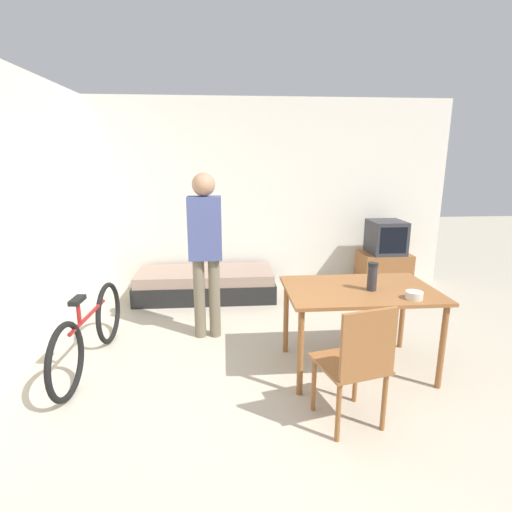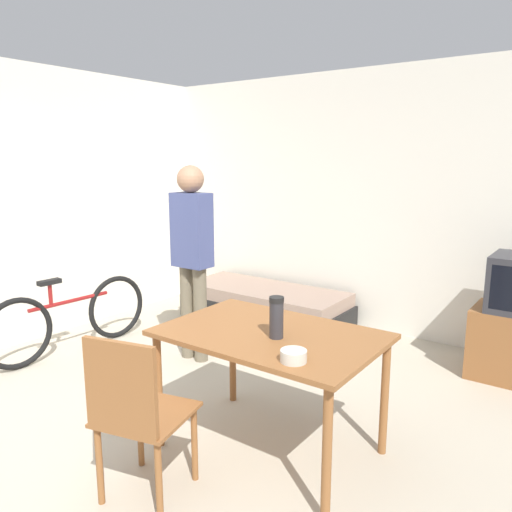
% 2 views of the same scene
% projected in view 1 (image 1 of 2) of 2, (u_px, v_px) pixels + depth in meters
% --- Properties ---
extents(ground_plane, '(20.00, 20.00, 0.00)m').
position_uv_depth(ground_plane, '(294.00, 437.00, 2.78)').
color(ground_plane, '#B2A893').
extents(wall_back, '(5.62, 0.06, 2.70)m').
position_uv_depth(wall_back, '(255.00, 196.00, 5.76)').
color(wall_back, silver).
rests_on(wall_back, ground_plane).
extents(wall_left, '(0.06, 4.39, 2.70)m').
position_uv_depth(wall_left, '(31.00, 214.00, 3.90)').
color(wall_left, silver).
rests_on(wall_left, ground_plane).
extents(daybed, '(1.88, 0.78, 0.39)m').
position_uv_depth(daybed, '(206.00, 284.00, 5.50)').
color(daybed, black).
rests_on(daybed, ground_plane).
extents(tv, '(0.67, 0.50, 1.04)m').
position_uv_depth(tv, '(384.00, 261.00, 5.62)').
color(tv, brown).
rests_on(tv, ground_plane).
extents(dining_table, '(1.30, 0.87, 0.77)m').
position_uv_depth(dining_table, '(359.00, 297.00, 3.53)').
color(dining_table, brown).
rests_on(dining_table, ground_plane).
extents(wooden_chair, '(0.54, 0.54, 0.94)m').
position_uv_depth(wooden_chair, '(358.00, 361.00, 2.75)').
color(wooden_chair, brown).
rests_on(wooden_chair, ground_plane).
extents(bicycle, '(0.14, 1.65, 0.73)m').
position_uv_depth(bicycle, '(90.00, 333.00, 3.65)').
color(bicycle, black).
rests_on(bicycle, ground_plane).
extents(person_standing, '(0.34, 0.23, 1.75)m').
position_uv_depth(person_standing, '(205.00, 244.00, 4.11)').
color(person_standing, '#6B604C').
rests_on(person_standing, ground_plane).
extents(thermos_flask, '(0.09, 0.09, 0.25)m').
position_uv_depth(thermos_flask, '(372.00, 275.00, 3.42)').
color(thermos_flask, '#2D2D33').
rests_on(thermos_flask, dining_table).
extents(mate_bowl, '(0.14, 0.14, 0.06)m').
position_uv_depth(mate_bowl, '(414.00, 295.00, 3.24)').
color(mate_bowl, beige).
rests_on(mate_bowl, dining_table).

